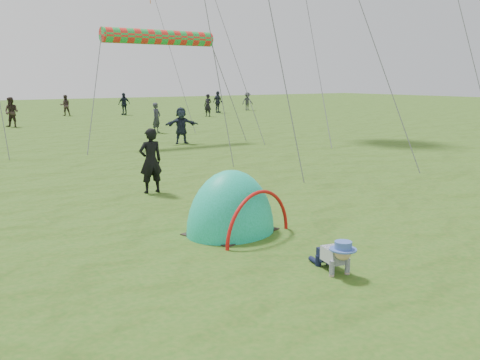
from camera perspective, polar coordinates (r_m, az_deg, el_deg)
ground at (r=9.10m, az=14.14°, el=-7.65°), size 140.00×140.00×0.00m
crawling_toddler at (r=8.07m, az=10.14°, el=-7.84°), size 0.65×0.81×0.55m
popup_tent at (r=10.05m, az=-0.99°, el=-5.56°), size 2.15×1.93×2.35m
standing_adult at (r=13.47m, az=-9.51°, el=2.04°), size 0.61×0.42×1.62m
crowd_person_0 at (r=40.38m, az=-3.45°, el=7.96°), size 0.63×0.72×1.67m
crowd_person_1 at (r=34.19m, az=-23.18°, el=6.67°), size 1.07×1.06×1.75m
crowd_person_2 at (r=44.76m, az=-2.40°, el=8.32°), size 1.13×0.75×1.79m
crowd_person_3 at (r=48.37m, az=0.80°, el=8.40°), size 1.11×0.75×1.59m
crowd_person_6 at (r=28.52m, az=-8.90°, el=6.57°), size 0.69×0.62×1.58m
crowd_person_7 at (r=43.35m, az=-18.14°, el=7.58°), size 0.85×0.71×1.58m
crowd_person_8 at (r=43.04m, az=-12.25°, el=7.94°), size 1.06×0.57×1.72m
crowd_person_11 at (r=23.67m, az=-6.28°, el=5.81°), size 1.54×0.85×1.59m
rainbow_tube_kite at (r=24.14m, az=-8.65°, el=14.83°), size 5.13×0.64×0.64m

